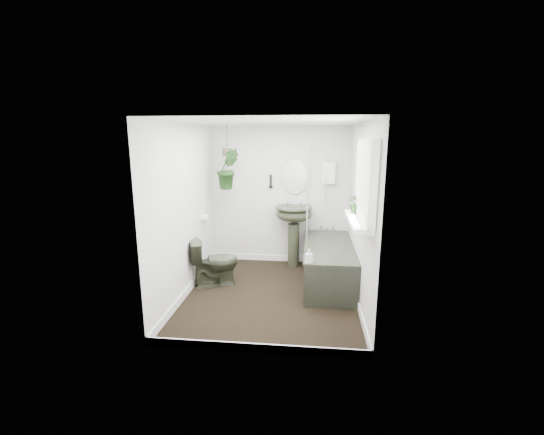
# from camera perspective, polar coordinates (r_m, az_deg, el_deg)

# --- Properties ---
(floor) EXTENTS (2.30, 2.80, 0.02)m
(floor) POSITION_cam_1_polar(r_m,az_deg,el_deg) (5.12, -0.18, -12.04)
(floor) COLOR black
(floor) RESTS_ON ground
(ceiling) EXTENTS (2.30, 2.80, 0.02)m
(ceiling) POSITION_cam_1_polar(r_m,az_deg,el_deg) (4.66, -0.20, 14.90)
(ceiling) COLOR white
(ceiling) RESTS_ON ground
(wall_back) EXTENTS (2.30, 0.02, 2.30)m
(wall_back) POSITION_cam_1_polar(r_m,az_deg,el_deg) (6.13, 1.24, 3.46)
(wall_back) COLOR silver
(wall_back) RESTS_ON ground
(wall_front) EXTENTS (2.30, 0.02, 2.30)m
(wall_front) POSITION_cam_1_polar(r_m,az_deg,el_deg) (3.40, -2.79, -4.04)
(wall_front) COLOR silver
(wall_front) RESTS_ON ground
(wall_left) EXTENTS (0.02, 2.80, 2.30)m
(wall_left) POSITION_cam_1_polar(r_m,az_deg,el_deg) (5.01, -13.50, 1.05)
(wall_left) COLOR silver
(wall_left) RESTS_ON ground
(wall_right) EXTENTS (0.02, 2.80, 2.30)m
(wall_right) POSITION_cam_1_polar(r_m,az_deg,el_deg) (4.77, 13.80, 0.46)
(wall_right) COLOR silver
(wall_right) RESTS_ON ground
(skirting) EXTENTS (2.30, 2.80, 0.10)m
(skirting) POSITION_cam_1_polar(r_m,az_deg,el_deg) (5.09, -0.18, -11.42)
(skirting) COLOR white
(skirting) RESTS_ON floor
(bathtub) EXTENTS (0.72, 1.72, 0.58)m
(bathtub) POSITION_cam_1_polar(r_m,az_deg,el_deg) (5.45, 8.86, -7.22)
(bathtub) COLOR #292D1F
(bathtub) RESTS_ON floor
(bath_screen) EXTENTS (0.04, 0.72, 1.40)m
(bath_screen) POSITION_cam_1_polar(r_m,az_deg,el_deg) (5.68, 5.63, 3.99)
(bath_screen) COLOR silver
(bath_screen) RESTS_ON bathtub
(shower_box) EXTENTS (0.20, 0.10, 0.35)m
(shower_box) POSITION_cam_1_polar(r_m,az_deg,el_deg) (6.00, 8.90, 6.96)
(shower_box) COLOR white
(shower_box) RESTS_ON wall_back
(oval_mirror) EXTENTS (0.46, 0.03, 0.62)m
(oval_mirror) POSITION_cam_1_polar(r_m,az_deg,el_deg) (6.03, 3.61, 6.64)
(oval_mirror) COLOR beige
(oval_mirror) RESTS_ON wall_back
(wall_sconce) EXTENTS (0.04, 0.04, 0.22)m
(wall_sconce) POSITION_cam_1_polar(r_m,az_deg,el_deg) (6.06, -0.20, 5.74)
(wall_sconce) COLOR black
(wall_sconce) RESTS_ON wall_back
(toilet_roll_holder) EXTENTS (0.11, 0.11, 0.11)m
(toilet_roll_holder) POSITION_cam_1_polar(r_m,az_deg,el_deg) (5.69, -10.48, -0.02)
(toilet_roll_holder) COLOR white
(toilet_roll_holder) RESTS_ON wall_left
(window_recess) EXTENTS (0.08, 1.00, 0.90)m
(window_recess) POSITION_cam_1_polar(r_m,az_deg,el_deg) (4.00, 14.47, 5.41)
(window_recess) COLOR white
(window_recess) RESTS_ON wall_right
(window_sill) EXTENTS (0.18, 1.00, 0.04)m
(window_sill) POSITION_cam_1_polar(r_m,az_deg,el_deg) (4.06, 13.17, -0.44)
(window_sill) COLOR white
(window_sill) RESTS_ON wall_right
(window_blinds) EXTENTS (0.01, 0.86, 0.76)m
(window_blinds) POSITION_cam_1_polar(r_m,az_deg,el_deg) (3.99, 13.83, 5.44)
(window_blinds) COLOR white
(window_blinds) RESTS_ON wall_right
(toilet) EXTENTS (0.78, 0.63, 0.70)m
(toilet) POSITION_cam_1_polar(r_m,az_deg,el_deg) (5.36, -9.02, -6.88)
(toilet) COLOR #292D1F
(toilet) RESTS_ON floor
(pedestal_sink) EXTENTS (0.63, 0.55, 1.02)m
(pedestal_sink) POSITION_cam_1_polar(r_m,az_deg,el_deg) (6.03, 3.40, -2.97)
(pedestal_sink) COLOR #292D1F
(pedestal_sink) RESTS_ON floor
(sill_plant) EXTENTS (0.26, 0.23, 0.25)m
(sill_plant) POSITION_cam_1_polar(r_m,az_deg,el_deg) (4.32, 13.19, 2.30)
(sill_plant) COLOR black
(sill_plant) RESTS_ON window_sill
(hanging_plant) EXTENTS (0.43, 0.39, 0.63)m
(hanging_plant) POSITION_cam_1_polar(r_m,az_deg,el_deg) (5.74, -6.93, 7.57)
(hanging_plant) COLOR black
(hanging_plant) RESTS_ON ceiling
(soap_bottle) EXTENTS (0.11, 0.11, 0.18)m
(soap_bottle) POSITION_cam_1_polar(r_m,az_deg,el_deg) (4.57, 5.82, -6.01)
(soap_bottle) COLOR #272525
(soap_bottle) RESTS_ON bathtub
(hanging_pot) EXTENTS (0.16, 0.16, 0.12)m
(hanging_pot) POSITION_cam_1_polar(r_m,az_deg,el_deg) (5.73, -7.00, 10.11)
(hanging_pot) COLOR #494232
(hanging_pot) RESTS_ON ceiling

